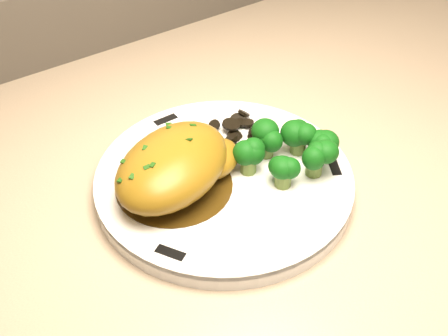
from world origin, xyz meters
TOP-DOWN VIEW (x-y plane):
  - counter at (-0.17, 1.67)m, footprint 2.10×0.69m
  - plate at (-0.57, 1.61)m, footprint 0.33×0.33m
  - rim_accent_0 at (-0.57, 1.74)m, footprint 0.03×0.01m
  - rim_accent_1 at (-0.68, 1.54)m, footprint 0.03×0.03m
  - rim_accent_2 at (-0.46, 1.54)m, footprint 0.02×0.03m
  - gravy_pool at (-0.63, 1.62)m, footprint 0.13×0.13m
  - chicken_breast at (-0.62, 1.62)m, footprint 0.19×0.16m
  - mushroom_pile at (-0.53, 1.66)m, footprint 0.09×0.07m
  - broccoli_florets at (-0.50, 1.57)m, footprint 0.12×0.09m

SIDE VIEW (x-z plane):
  - counter at x=-0.17m, z-range -0.06..0.97m
  - plate at x=-0.57m, z-range 0.91..0.93m
  - rim_accent_0 at x=-0.57m, z-range 0.93..0.93m
  - rim_accent_1 at x=-0.68m, z-range 0.93..0.93m
  - rim_accent_2 at x=-0.46m, z-range 0.93..0.93m
  - gravy_pool at x=-0.63m, z-range 0.93..0.93m
  - mushroom_pile at x=-0.53m, z-range 0.92..0.94m
  - broccoli_florets at x=-0.50m, z-range 0.93..0.97m
  - chicken_breast at x=-0.62m, z-range 0.93..0.99m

